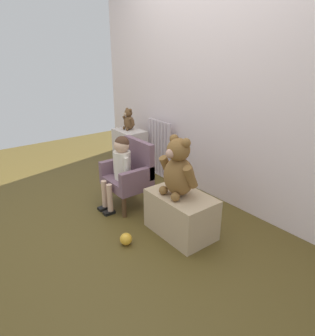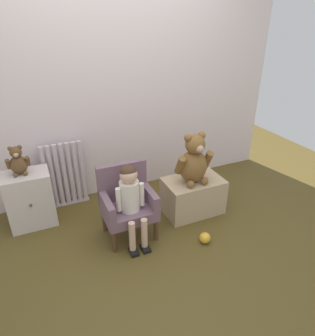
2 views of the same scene
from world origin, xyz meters
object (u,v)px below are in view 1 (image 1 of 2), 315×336
child_armchair (130,173)px  toy_ball (126,239)px  child_figure (120,162)px  small_teddy_bear (129,120)px  large_teddy_bear (178,170)px  small_dresser (130,150)px  low_bench (181,214)px  radiator (159,149)px

child_armchair → toy_ball: size_ratio=6.65×
child_figure → small_teddy_bear: bearing=142.7°
small_teddy_bear → large_teddy_bear: bearing=-17.8°
child_armchair → small_dresser: bearing=147.6°
low_bench → toy_ball: low_bench is taller
radiator → child_figure: 0.95m
child_armchair → small_teddy_bear: 1.04m
radiator → small_teddy_bear: size_ratio=2.57×
small_teddy_bear → small_dresser: bearing=-29.6°
child_armchair → small_teddy_bear: bearing=147.7°
radiator → child_armchair: (0.44, -0.72, -0.01)m
child_armchair → child_figure: size_ratio=0.90×
low_bench → small_teddy_bear: size_ratio=2.15×
large_teddy_bear → small_teddy_bear: (-1.53, 0.49, 0.08)m
large_teddy_bear → toy_ball: bearing=-104.1°
child_armchair → radiator: bearing=121.5°
large_teddy_bear → child_armchair: bearing=-177.1°
child_figure → toy_ball: bearing=-28.3°
toy_ball → radiator: bearing=131.9°
small_dresser → child_figure: bearing=-37.6°
child_figure → small_teddy_bear: 1.06m
child_armchair → toy_ball: bearing=-36.1°
large_teddy_bear → small_teddy_bear: 1.61m
small_teddy_bear → toy_ball: small_teddy_bear is taller
low_bench → toy_ball: 0.52m
child_armchair → child_figure: child_figure is taller
child_figure → child_armchair: bearing=90.0°
low_bench → toy_ball: size_ratio=5.81×
small_dresser → child_figure: size_ratio=0.74×
child_armchair → large_teddy_bear: large_teddy_bear is taller
child_figure → large_teddy_bear: (0.70, 0.14, 0.11)m
low_bench → child_armchair: bearing=-175.7°
toy_ball → small_dresser: bearing=146.0°
child_figure → large_teddy_bear: size_ratio=1.46×
child_figure → low_bench: size_ratio=1.27×
small_dresser → child_figure: 1.03m
child_figure → large_teddy_bear: large_teddy_bear is taller
child_armchair → small_teddy_bear: (-0.83, 0.53, 0.33)m
child_armchair → large_teddy_bear: size_ratio=1.32×
child_figure → large_teddy_bear: 0.72m
large_teddy_bear → small_dresser: bearing=162.5°
small_dresser → child_armchair: child_armchair is taller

